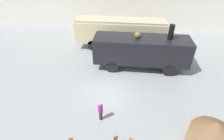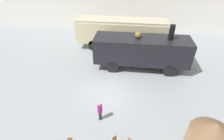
# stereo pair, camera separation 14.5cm
# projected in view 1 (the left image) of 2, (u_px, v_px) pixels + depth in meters

# --- Properties ---
(ground_plane) EXTENTS (80.00, 80.00, 0.00)m
(ground_plane) POSITION_uv_depth(u_px,v_px,m) (108.00, 91.00, 15.50)
(ground_plane) COLOR gray
(passenger_coach_vintage) EXTENTS (10.81, 2.48, 3.69)m
(passenger_coach_vintage) POSITION_uv_depth(u_px,v_px,m) (120.00, 31.00, 21.26)
(passenger_coach_vintage) COLOR beige
(passenger_coach_vintage) RESTS_ON ground_plane
(steam_locomotive) EXTENTS (9.42, 2.75, 4.78)m
(steam_locomotive) POSITION_uv_depth(u_px,v_px,m) (141.00, 50.00, 17.55)
(steam_locomotive) COLOR black
(steam_locomotive) RESTS_ON ground_plane
(visitor_person) EXTENTS (0.34, 0.34, 1.63)m
(visitor_person) POSITION_uv_depth(u_px,v_px,m) (101.00, 111.00, 12.41)
(visitor_person) COLOR #262633
(visitor_person) RESTS_ON ground_plane
(ticket_kiosk) EXTENTS (2.34, 2.34, 3.00)m
(ticket_kiosk) POSITION_uv_depth(u_px,v_px,m) (211.00, 139.00, 9.66)
(ticket_kiosk) COLOR #99754C
(ticket_kiosk) RESTS_ON ground_plane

